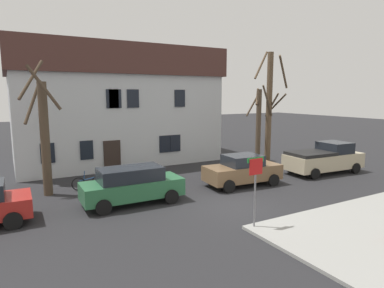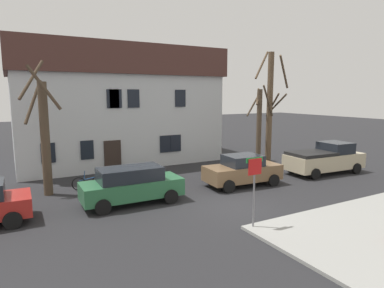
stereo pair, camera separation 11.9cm
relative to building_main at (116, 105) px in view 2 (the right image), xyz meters
name	(u,v)px [view 2 (the right image)]	position (x,y,z in m)	size (l,w,h in m)	color
ground_plane	(233,206)	(1.42, -13.45, -4.30)	(120.00, 120.00, 0.00)	#262628
building_main	(116,105)	(0.00, 0.00, 0.00)	(14.77, 8.55, 8.45)	silver
tree_bare_near	(44,133)	(-5.80, -7.45, -1.13)	(1.90, 1.92, 6.79)	#4C3D2D
tree_bare_mid	(261,124)	(8.19, -7.30, -1.27)	(2.32, 2.59, 5.70)	#4C3D2D
tree_bare_far	(269,107)	(8.84, -7.42, -0.09)	(2.59, 2.60, 8.12)	brown
car_green_wagon	(132,185)	(-2.48, -10.86, -3.39)	(4.66, 2.03, 1.74)	#2D6B42
car_brown_sedan	(243,170)	(4.00, -10.79, -3.44)	(4.38, 2.25, 1.73)	brown
pickup_truck_beige	(325,159)	(10.50, -10.98, -3.35)	(5.36, 2.53, 1.97)	#C6B793
street_sign_pole	(254,180)	(0.54, -16.00, -2.36)	(0.76, 0.07, 2.77)	slate
bicycle_leaning	(89,182)	(-3.75, -7.42, -3.93)	(1.75, 0.19, 1.03)	black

